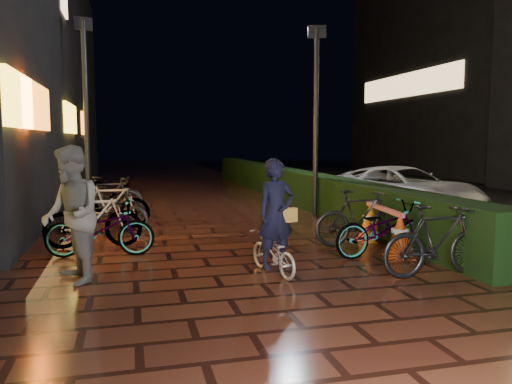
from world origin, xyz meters
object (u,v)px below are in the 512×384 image
object	(u,v)px
bystander_person	(71,215)
traffic_barrier	(384,228)
cart_assembly	(272,201)
cyclist	(275,232)
van	(403,189)

from	to	relation	value
bystander_person	traffic_barrier	bearing A→B (deg)	81.44
traffic_barrier	cart_assembly	xyz separation A→B (m)	(-1.05, 3.63, 0.09)
bystander_person	traffic_barrier	world-z (taller)	bystander_person
cart_assembly	cyclist	bearing A→B (deg)	-105.56
cyclist	traffic_barrier	world-z (taller)	cyclist
van	cyclist	bearing A→B (deg)	-158.95
cyclist	cart_assembly	xyz separation A→B (m)	(1.34, 4.80, -0.16)
van	cart_assembly	size ratio (longest dim) A/B	4.86
bystander_person	cart_assembly	bearing A→B (deg)	119.24
bystander_person	cyclist	xyz separation A→B (m)	(2.79, -0.27, -0.32)
bystander_person	van	world-z (taller)	bystander_person
bystander_person	traffic_barrier	size ratio (longest dim) A/B	1.00
bystander_person	traffic_barrier	xyz separation A→B (m)	(5.18, 0.90, -0.56)
cart_assembly	traffic_barrier	bearing A→B (deg)	-73.84
traffic_barrier	van	bearing A→B (deg)	55.65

